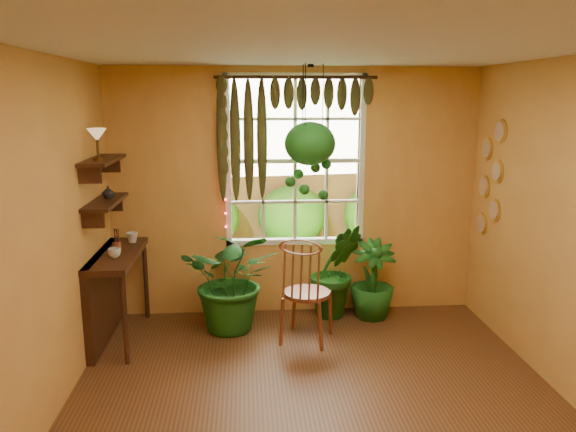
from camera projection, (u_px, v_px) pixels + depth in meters
name	position (u px, v px, depth m)	size (l,w,h in m)	color
floor	(321.00, 420.00, 4.22)	(4.50, 4.50, 0.00)	brown
ceiling	(326.00, 47.00, 3.65)	(4.50, 4.50, 0.00)	silver
wall_back	(295.00, 193.00, 6.13)	(4.00, 4.00, 0.00)	#E3A44D
wall_left	(30.00, 253.00, 3.79)	(4.50, 4.50, 0.00)	#E3A44D
window	(295.00, 161.00, 6.09)	(1.52, 0.10, 1.86)	white
valance_vine	(288.00, 107.00, 5.84)	(1.70, 0.12, 1.10)	#351A0E
string_lights	(224.00, 158.00, 5.93)	(0.03, 0.03, 1.54)	#FF2633
wall_plates	(490.00, 179.00, 5.79)	(0.04, 0.32, 1.10)	#F2DFC6
counter_ledge	(108.00, 287.00, 5.52)	(0.40, 1.20, 0.90)	#351A0E
shelf_lower	(106.00, 202.00, 5.35)	(0.25, 0.90, 0.04)	#351A0E
shelf_upper	(103.00, 160.00, 5.26)	(0.25, 0.90, 0.04)	#351A0E
backyard	(286.00, 156.00, 10.67)	(14.00, 10.00, 12.00)	#285217
windsor_chair	(306.00, 307.00, 5.52)	(0.61, 0.62, 1.24)	brown
potted_plant_left	(233.00, 279.00, 5.76)	(0.99, 0.85, 1.09)	#134713
potted_plant_mid	(336.00, 270.00, 6.13)	(0.57, 0.46, 1.05)	#134713
potted_plant_right	(373.00, 280.00, 6.11)	(0.48, 0.48, 0.86)	#134713
hanging_basket	(310.00, 147.00, 5.64)	(0.52, 0.52, 1.35)	black
cup_a	(114.00, 253.00, 5.26)	(0.12, 0.12, 0.09)	silver
cup_b	(132.00, 238.00, 5.81)	(0.12, 0.12, 0.11)	beige
brush_jar	(116.00, 240.00, 5.45)	(0.08, 0.08, 0.30)	brown
shelf_vase	(108.00, 192.00, 5.43)	(0.12, 0.12, 0.12)	#B2AD99
tiffany_lamp	(97.00, 137.00, 5.01)	(0.17, 0.17, 0.29)	#573A19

